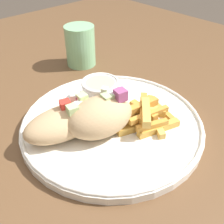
{
  "coord_description": "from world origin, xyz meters",
  "views": [
    {
      "loc": [
        -0.22,
        -0.3,
        1.06
      ],
      "look_at": [
        0.02,
        -0.04,
        0.79
      ],
      "focal_mm": 42.0,
      "sensor_mm": 36.0,
      "label": 1
    }
  ],
  "objects_px": {
    "plate": "(112,123)",
    "pita_sandwich_far": "(65,121)",
    "water_glass": "(80,48)",
    "fries_pile": "(145,114)",
    "sauce_ramekin": "(100,89)",
    "pita_sandwich_near": "(100,116)"
  },
  "relations": [
    {
      "from": "pita_sandwich_far",
      "to": "water_glass",
      "type": "distance_m",
      "value": 0.28
    },
    {
      "from": "pita_sandwich_near",
      "to": "water_glass",
      "type": "xyz_separation_m",
      "value": [
        0.14,
        0.24,
        -0.0
      ]
    },
    {
      "from": "plate",
      "to": "pita_sandwich_near",
      "type": "distance_m",
      "value": 0.05
    },
    {
      "from": "pita_sandwich_far",
      "to": "sauce_ramekin",
      "type": "height_order",
      "value": "pita_sandwich_far"
    },
    {
      "from": "pita_sandwich_far",
      "to": "water_glass",
      "type": "xyz_separation_m",
      "value": [
        0.19,
        0.2,
        0.01
      ]
    },
    {
      "from": "pita_sandwich_near",
      "to": "fries_pile",
      "type": "xyz_separation_m",
      "value": [
        0.07,
        -0.03,
        -0.02
      ]
    },
    {
      "from": "sauce_ramekin",
      "to": "plate",
      "type": "bearing_deg",
      "value": -115.27
    },
    {
      "from": "pita_sandwich_near",
      "to": "fries_pile",
      "type": "bearing_deg",
      "value": -14.23
    },
    {
      "from": "pita_sandwich_near",
      "to": "plate",
      "type": "bearing_deg",
      "value": 18.63
    },
    {
      "from": "plate",
      "to": "sauce_ramekin",
      "type": "xyz_separation_m",
      "value": [
        0.03,
        0.06,
        0.03
      ]
    },
    {
      "from": "plate",
      "to": "pita_sandwich_far",
      "type": "xyz_separation_m",
      "value": [
        -0.07,
        0.03,
        0.03
      ]
    },
    {
      "from": "fries_pile",
      "to": "sauce_ramekin",
      "type": "xyz_separation_m",
      "value": [
        -0.01,
        0.1,
        0.01
      ]
    },
    {
      "from": "plate",
      "to": "fries_pile",
      "type": "xyz_separation_m",
      "value": [
        0.04,
        -0.04,
        0.02
      ]
    },
    {
      "from": "pita_sandwich_near",
      "to": "fries_pile",
      "type": "relative_size",
      "value": 0.94
    },
    {
      "from": "pita_sandwich_far",
      "to": "sauce_ramekin",
      "type": "xyz_separation_m",
      "value": [
        0.11,
        0.04,
        -0.0
      ]
    },
    {
      "from": "sauce_ramekin",
      "to": "water_glass",
      "type": "xyz_separation_m",
      "value": [
        0.08,
        0.17,
        0.01
      ]
    },
    {
      "from": "pita_sandwich_far",
      "to": "sauce_ramekin",
      "type": "distance_m",
      "value": 0.11
    },
    {
      "from": "plate",
      "to": "fries_pile",
      "type": "height_order",
      "value": "fries_pile"
    },
    {
      "from": "pita_sandwich_far",
      "to": "fries_pile",
      "type": "height_order",
      "value": "pita_sandwich_far"
    },
    {
      "from": "pita_sandwich_far",
      "to": "sauce_ramekin",
      "type": "relative_size",
      "value": 2.0
    },
    {
      "from": "pita_sandwich_far",
      "to": "water_glass",
      "type": "bearing_deg",
      "value": 56.29
    },
    {
      "from": "plate",
      "to": "water_glass",
      "type": "height_order",
      "value": "water_glass"
    }
  ]
}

